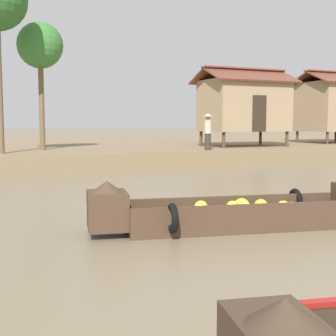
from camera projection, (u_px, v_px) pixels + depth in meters
ground_plane at (126, 195)px, 12.73m from camera, size 300.00×300.00×0.00m
riverbank_strip at (38, 150)px, 27.03m from camera, size 160.00×20.00×0.74m
banana_boat at (241, 210)px, 8.77m from camera, size 5.74×2.05×0.97m
stilt_house_mid_right at (244, 105)px, 24.17m from camera, size 4.90×3.22×4.07m
stilt_house_right at (333, 106)px, 28.23m from camera, size 4.25×3.50×4.34m
palm_tree_mid at (40, 47)px, 20.74m from camera, size 2.05×2.05×5.72m
vendor_person at (208, 130)px, 20.95m from camera, size 0.44×0.44×1.66m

